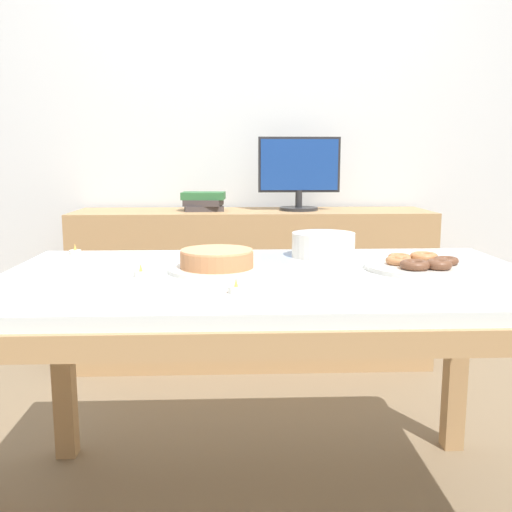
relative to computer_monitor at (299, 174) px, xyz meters
name	(u,v)px	position (x,y,z in m)	size (l,w,h in m)	color
wall_back	(251,119)	(-0.24, 0.30, 0.30)	(8.00, 0.10, 2.60)	silver
dining_table	(270,305)	(-0.24, -1.38, -0.34)	(1.56, 0.91, 0.75)	silver
sideboard	(253,287)	(-0.24, 0.00, -0.60)	(1.84, 0.44, 0.81)	tan
computer_monitor	(299,174)	(0.00, 0.00, 0.00)	(0.42, 0.20, 0.38)	#262628
book_stack	(204,201)	(-0.50, 0.00, -0.14)	(0.23, 0.19, 0.10)	#3F3838
cake_chocolate_round	(217,262)	(-0.39, -1.34, -0.22)	(0.29, 0.29, 0.06)	silver
pastry_platter	(420,265)	(0.21, -1.34, -0.23)	(0.33, 0.33, 0.04)	silver
plate_stack	(323,245)	(-0.04, -1.10, -0.21)	(0.21, 0.21, 0.08)	silver
tealight_near_front	(236,289)	(-0.34, -1.62, -0.24)	(0.04, 0.04, 0.04)	silver
tealight_right_edge	(141,273)	(-0.60, -1.42, -0.24)	(0.04, 0.04, 0.04)	silver
tealight_left_edge	(75,252)	(-0.88, -1.03, -0.24)	(0.04, 0.04, 0.04)	silver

